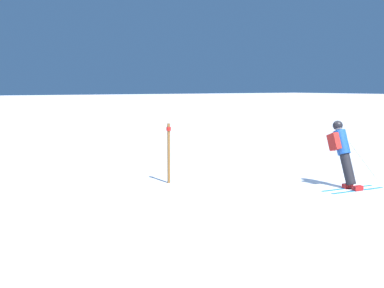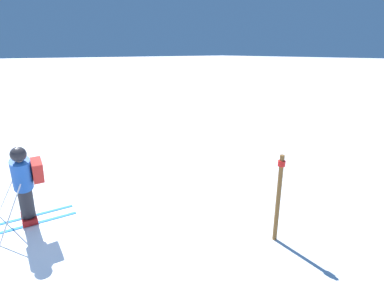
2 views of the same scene
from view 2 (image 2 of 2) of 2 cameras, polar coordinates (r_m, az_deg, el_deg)
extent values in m
plane|color=white|center=(6.68, -27.42, -15.15)|extent=(300.00, 300.00, 0.00)
cube|color=#1E7AC6|center=(7.39, -28.65, -12.07)|extent=(0.27, 1.76, 0.01)
cube|color=#1E7AC6|center=(7.07, -28.37, -13.38)|extent=(0.27, 1.76, 0.01)
cube|color=#B21919|center=(7.36, -28.72, -11.62)|extent=(0.17, 0.29, 0.12)
cube|color=#B21919|center=(7.04, -28.45, -12.91)|extent=(0.17, 0.29, 0.12)
cylinder|color=black|center=(6.84, -28.98, -9.73)|extent=(0.55, 0.31, 0.87)
cylinder|color=#194799|center=(6.34, -29.69, -5.07)|extent=(0.57, 0.39, 0.72)
sphere|color=tan|center=(6.06, -30.16, -1.92)|extent=(0.32, 0.26, 0.30)
sphere|color=black|center=(6.04, -30.20, -1.71)|extent=(0.37, 0.30, 0.35)
cube|color=#AD231E|center=(6.33, -27.39, -4.45)|extent=(0.43, 0.22, 0.51)
cylinder|color=#B7B7BC|center=(7.15, -31.78, -8.03)|extent=(0.93, 0.44, 1.26)
cylinder|color=#B7B7BC|center=(6.42, -31.37, -11.51)|extent=(0.09, 0.52, 1.11)
cube|color=black|center=(9.78, -30.00, -3.87)|extent=(0.30, 0.35, 0.44)
cube|color=black|center=(9.70, -30.22, -2.49)|extent=(0.27, 0.32, 0.06)
cylinder|color=brown|center=(5.66, 16.10, -10.05)|extent=(0.08, 0.08, 1.67)
cylinder|color=red|center=(5.38, 16.70, -3.54)|extent=(0.13, 0.13, 0.10)
camera|label=1|loc=(19.48, -0.45, 15.40)|focal=50.00mm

